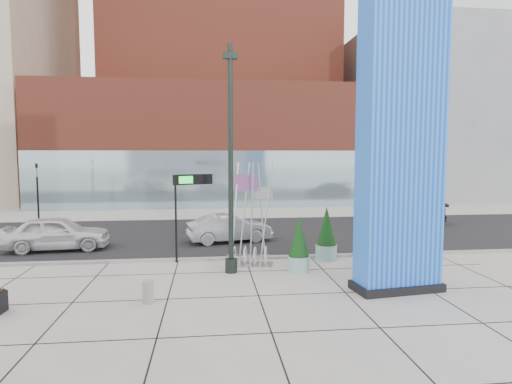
{
  "coord_description": "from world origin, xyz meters",
  "views": [
    {
      "loc": [
        -0.62,
        -14.85,
        4.76
      ],
      "look_at": [
        1.25,
        2.0,
        3.23
      ],
      "focal_mm": 30.0,
      "sensor_mm": 36.0,
      "label": 1
    }
  ],
  "objects": [
    {
      "name": "street_asphalt",
      "position": [
        0.0,
        10.0,
        0.01
      ],
      "size": [
        80.0,
        12.0,
        0.02
      ],
      "primitive_type": "cube",
      "color": "black",
      "rests_on": "ground"
    },
    {
      "name": "curb_edge",
      "position": [
        0.0,
        4.0,
        0.06
      ],
      "size": [
        80.0,
        0.3,
        0.12
      ],
      "primitive_type": "cube",
      "color": "gray",
      "rests_on": "ground"
    },
    {
      "name": "blue_pylon",
      "position": [
        5.87,
        -0.9,
        4.89
      ],
      "size": [
        3.19,
        1.75,
        10.12
      ],
      "rotation": [
        0.0,
        0.0,
        0.14
      ],
      "color": "blue",
      "rests_on": "ground"
    },
    {
      "name": "car_dark_east",
      "position": [
        12.51,
        12.44,
        0.75
      ],
      "size": [
        5.55,
        3.33,
        1.51
      ],
      "primitive_type": "imported",
      "rotation": [
        0.0,
        0.0,
        -1.82
      ],
      "color": "black",
      "rests_on": "ground"
    },
    {
      "name": "building_grey_parking",
      "position": [
        26.0,
        32.0,
        9.0
      ],
      "size": [
        20.0,
        18.0,
        18.0
      ],
      "primitive_type": "cube",
      "color": "slate",
      "rests_on": "ground"
    },
    {
      "name": "overhead_street_sign",
      "position": [
        -1.4,
        3.8,
        3.3
      ],
      "size": [
        1.73,
        0.86,
        3.84
      ],
      "rotation": [
        0.0,
        0.0,
        0.41
      ],
      "color": "black",
      "rests_on": "ground"
    },
    {
      "name": "ground",
      "position": [
        0.0,
        0.0,
        0.0
      ],
      "size": [
        160.0,
        160.0,
        0.0
      ],
      "primitive_type": "plane",
      "color": "#9E9991",
      "rests_on": "ground"
    },
    {
      "name": "round_planter_east",
      "position": [
        6.94,
        1.8,
        1.05
      ],
      "size": [
        0.89,
        0.89,
        2.22
      ],
      "color": "#84B2A8",
      "rests_on": "ground"
    },
    {
      "name": "public_art_sculpture",
      "position": [
        1.12,
        3.0,
        1.16
      ],
      "size": [
        2.1,
        1.36,
        4.41
      ],
      "rotation": [
        0.0,
        0.0,
        -0.21
      ],
      "color": "silver",
      "rests_on": "ground"
    },
    {
      "name": "tower_podium",
      "position": [
        1.0,
        27.0,
        5.5
      ],
      "size": [
        34.0,
        10.0,
        11.0
      ],
      "primitive_type": "cube",
      "color": "brown",
      "rests_on": "ground"
    },
    {
      "name": "lamp_post",
      "position": [
        0.24,
        1.95,
        3.66
      ],
      "size": [
        0.57,
        0.49,
        8.95
      ],
      "rotation": [
        0.0,
        0.0,
        0.04
      ],
      "color": "black",
      "rests_on": "ground"
    },
    {
      "name": "concrete_bollard",
      "position": [
        -2.58,
        -1.29,
        0.36
      ],
      "size": [
        0.37,
        0.37,
        0.72
      ],
      "primitive_type": "cylinder",
      "color": "gray",
      "rests_on": "ground"
    },
    {
      "name": "car_white_west",
      "position": [
        -8.07,
        6.84,
        0.84
      ],
      "size": [
        5.1,
        2.46,
        1.68
      ],
      "primitive_type": "imported",
      "rotation": [
        0.0,
        0.0,
        1.67
      ],
      "color": "silver",
      "rests_on": "ground"
    },
    {
      "name": "traffic_signal",
      "position": [
        -12.0,
        15.0,
        2.3
      ],
      "size": [
        0.15,
        0.18,
        4.1
      ],
      "color": "black",
      "rests_on": "ground"
    },
    {
      "name": "building_pale_office",
      "position": [
        36.0,
        48.0,
        27.5
      ],
      "size": [
        16.0,
        16.0,
        55.0
      ],
      "primitive_type": "cube",
      "color": "#B2B7BC",
      "rests_on": "ground"
    },
    {
      "name": "round_planter_west",
      "position": [
        2.97,
        1.8,
        1.07
      ],
      "size": [
        0.91,
        0.91,
        2.26
      ],
      "color": "#84B2A8",
      "rests_on": "ground"
    },
    {
      "name": "tower_glass_front",
      "position": [
        1.0,
        22.2,
        2.5
      ],
      "size": [
        34.0,
        0.6,
        5.0
      ],
      "primitive_type": "cube",
      "color": "#8CA5B2",
      "rests_on": "ground"
    },
    {
      "name": "round_planter_mid",
      "position": [
        4.61,
        3.6,
        1.14
      ],
      "size": [
        0.96,
        0.96,
        2.4
      ],
      "color": "#84B2A8",
      "rests_on": "ground"
    },
    {
      "name": "car_silver_mid",
      "position": [
        0.46,
        7.84,
        0.74
      ],
      "size": [
        4.71,
        2.48,
        1.47
      ],
      "primitive_type": "imported",
      "rotation": [
        0.0,
        0.0,
        1.79
      ],
      "color": "#9C9EA4",
      "rests_on": "ground"
    }
  ]
}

